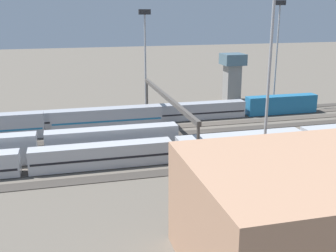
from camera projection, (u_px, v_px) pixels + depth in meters
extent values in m
plane|color=#60594F|center=(204.00, 135.00, 85.14)|extent=(400.00, 400.00, 0.00)
cube|color=#3D3833|center=(181.00, 114.00, 101.42)|extent=(140.00, 2.80, 0.12)
cube|color=#4C443D|center=(187.00, 120.00, 96.76)|extent=(140.00, 2.80, 0.12)
cube|color=#4C443D|center=(193.00, 125.00, 92.10)|extent=(140.00, 2.80, 0.12)
cube|color=#3D3833|center=(201.00, 132.00, 87.45)|extent=(140.00, 2.80, 0.12)
cube|color=#4C443D|center=(209.00, 139.00, 82.79)|extent=(140.00, 2.80, 0.12)
cube|color=#4C443D|center=(218.00, 147.00, 78.13)|extent=(140.00, 2.80, 0.12)
cube|color=#3D3833|center=(228.00, 155.00, 73.48)|extent=(140.00, 2.80, 0.12)
cube|color=#3D3833|center=(239.00, 165.00, 68.82)|extent=(140.00, 2.80, 0.12)
cube|color=#B7BABF|center=(113.00, 142.00, 72.78)|extent=(23.00, 3.00, 5.00)
cube|color=#A8AAB2|center=(107.00, 120.00, 86.90)|extent=(23.00, 3.00, 5.00)
cube|color=#1E6B9E|center=(107.00, 120.00, 86.89)|extent=(22.40, 3.06, 0.36)
cube|color=#B7BABF|center=(240.00, 144.00, 73.46)|extent=(23.00, 3.00, 3.80)
cube|color=black|center=(240.00, 144.00, 73.47)|extent=(22.40, 3.06, 0.36)
cube|color=#B7BABF|center=(102.00, 156.00, 67.71)|extent=(23.00, 3.00, 3.80)
cube|color=black|center=(102.00, 156.00, 67.75)|extent=(22.40, 3.06, 0.36)
cube|color=#1E6B9E|center=(281.00, 104.00, 101.87)|extent=(18.00, 3.00, 4.40)
cube|color=#A8AAB2|center=(197.00, 111.00, 96.80)|extent=(23.00, 3.00, 3.80)
cube|color=black|center=(197.00, 112.00, 96.88)|extent=(22.40, 3.06, 0.36)
cube|color=#A8AAB2|center=(92.00, 117.00, 91.06)|extent=(23.00, 3.00, 3.80)
cube|color=black|center=(92.00, 118.00, 91.11)|extent=(22.40, 3.06, 0.36)
cylinder|color=#9EA0A5|center=(276.00, 57.00, 106.47)|extent=(0.44, 0.44, 25.74)
cube|color=#262628|center=(280.00, 3.00, 102.76)|extent=(2.80, 0.70, 1.20)
cylinder|color=#9EA0A5|center=(269.00, 77.00, 63.27)|extent=(0.44, 0.44, 30.19)
cylinder|color=#9EA0A5|center=(145.00, 66.00, 99.49)|extent=(0.44, 0.44, 23.62)
cube|color=#262628|center=(145.00, 12.00, 96.07)|extent=(2.80, 0.70, 1.20)
cylinder|color=#4C4742|center=(147.00, 99.00, 100.40)|extent=(0.50, 0.50, 8.00)
cylinder|color=#4C4742|center=(198.00, 151.00, 63.89)|extent=(0.50, 0.50, 8.00)
cube|color=#4C4742|center=(167.00, 97.00, 80.93)|extent=(0.70, 40.00, 0.80)
cube|color=gray|center=(232.00, 83.00, 116.01)|extent=(4.00, 4.00, 9.99)
cube|color=slate|center=(233.00, 59.00, 114.22)|extent=(6.00, 6.00, 3.00)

